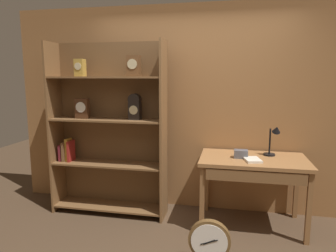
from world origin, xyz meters
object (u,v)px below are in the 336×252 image
at_px(bookshelf, 108,130).
at_px(toolbox_small, 241,154).
at_px(desk_lamp, 273,139).
at_px(workbench, 253,167).
at_px(round_clock_large, 209,242).
at_px(open_repair_manual, 252,160).

distance_m(bookshelf, toolbox_small, 1.62).
height_order(desk_lamp, toolbox_small, desk_lamp).
distance_m(desk_lamp, toolbox_small, 0.42).
height_order(workbench, toolbox_small, toolbox_small).
bearing_deg(toolbox_small, round_clock_large, -108.82).
bearing_deg(open_repair_manual, bookshelf, 160.59).
relative_size(toolbox_small, open_repair_manual, 0.69).
bearing_deg(open_repair_manual, round_clock_large, -132.81).
xyz_separation_m(bookshelf, desk_lamp, (1.97, 0.08, -0.05)).
bearing_deg(toolbox_small, workbench, 0.58).
relative_size(open_repair_manual, round_clock_large, 0.51).
xyz_separation_m(desk_lamp, open_repair_manual, (-0.24, -0.25, -0.19)).
bearing_deg(workbench, round_clock_large, -117.00).
distance_m(bookshelf, workbench, 1.78).
distance_m(bookshelf, open_repair_manual, 1.75).
bearing_deg(bookshelf, open_repair_manual, -5.62).
bearing_deg(toolbox_small, bookshelf, 177.58).
relative_size(desk_lamp, toolbox_small, 2.45).
bearing_deg(toolbox_small, open_repair_manual, -40.31).
xyz_separation_m(workbench, open_repair_manual, (-0.02, -0.10, 0.11)).
distance_m(bookshelf, desk_lamp, 1.97).
bearing_deg(desk_lamp, open_repair_manual, -133.39).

